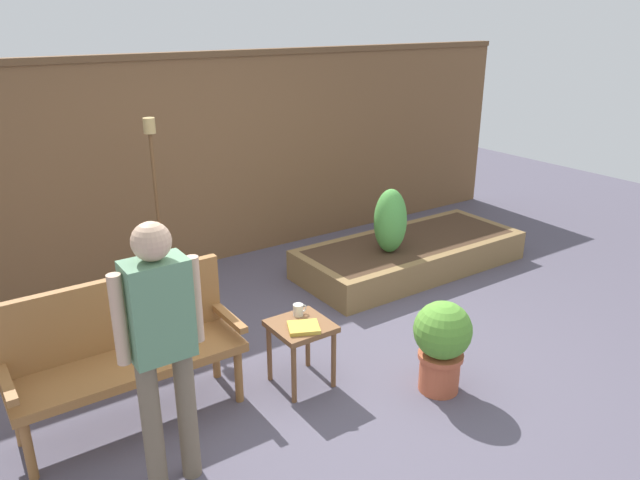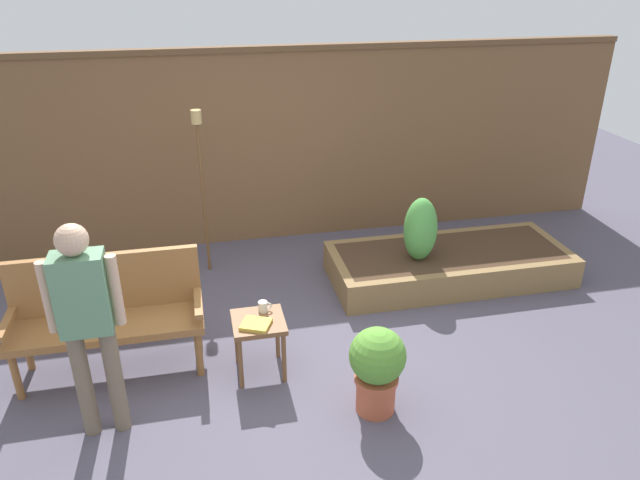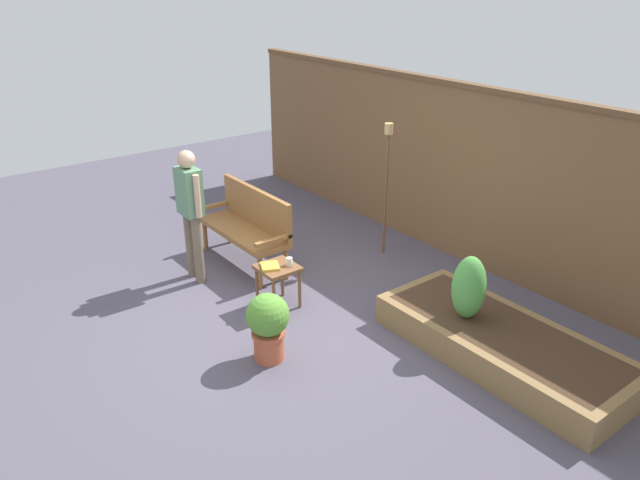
% 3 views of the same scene
% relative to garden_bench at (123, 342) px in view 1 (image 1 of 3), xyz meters
% --- Properties ---
extents(ground_plane, '(14.00, 14.00, 0.00)m').
position_rel_garden_bench_xyz_m(ground_plane, '(1.46, -0.41, -0.54)').
color(ground_plane, '#514C5B').
extents(fence_back, '(8.40, 0.14, 2.16)m').
position_rel_garden_bench_xyz_m(fence_back, '(1.46, 2.19, 0.55)').
color(fence_back, brown).
rests_on(fence_back, ground_plane).
extents(garden_bench, '(1.44, 0.48, 0.94)m').
position_rel_garden_bench_xyz_m(garden_bench, '(0.00, 0.00, 0.00)').
color(garden_bench, '#936033').
rests_on(garden_bench, ground_plane).
extents(side_table, '(0.40, 0.40, 0.48)m').
position_rel_garden_bench_xyz_m(side_table, '(1.13, -0.34, -0.15)').
color(side_table, brown).
rests_on(side_table, ground_plane).
extents(cup_on_table, '(0.11, 0.07, 0.09)m').
position_rel_garden_bench_xyz_m(cup_on_table, '(1.18, -0.22, -0.02)').
color(cup_on_table, silver).
rests_on(cup_on_table, side_table).
extents(book_on_table, '(0.27, 0.26, 0.03)m').
position_rel_garden_bench_xyz_m(book_on_table, '(1.10, -0.41, -0.05)').
color(book_on_table, gold).
rests_on(book_on_table, side_table).
extents(potted_boxwood, '(0.40, 0.40, 0.67)m').
position_rel_garden_bench_xyz_m(potted_boxwood, '(1.88, -0.95, -0.16)').
color(potted_boxwood, '#B75638').
rests_on(potted_boxwood, ground_plane).
extents(raised_planter_bed, '(2.40, 1.00, 0.30)m').
position_rel_garden_bench_xyz_m(raised_planter_bed, '(3.20, 0.79, -0.39)').
color(raised_planter_bed, olive).
rests_on(raised_planter_bed, ground_plane).
extents(shrub_near_bench, '(0.32, 0.32, 0.64)m').
position_rel_garden_bench_xyz_m(shrub_near_bench, '(2.82, 0.69, 0.07)').
color(shrub_near_bench, brown).
rests_on(shrub_near_bench, raised_planter_bed).
extents(tiki_torch, '(0.10, 0.10, 1.69)m').
position_rel_garden_bench_xyz_m(tiki_torch, '(0.82, 1.49, 0.61)').
color(tiki_torch, brown).
rests_on(tiki_torch, ground_plane).
extents(person_by_bench, '(0.47, 0.20, 1.56)m').
position_rel_garden_bench_xyz_m(person_by_bench, '(0.01, -0.75, 0.39)').
color(person_by_bench, '#70604C').
rests_on(person_by_bench, ground_plane).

